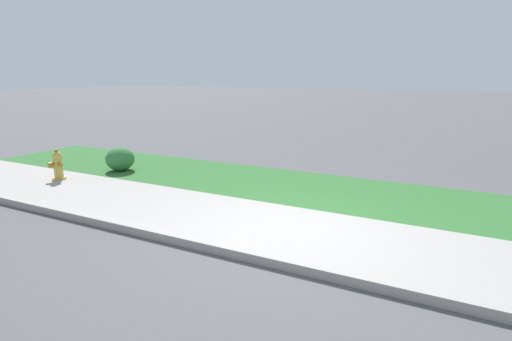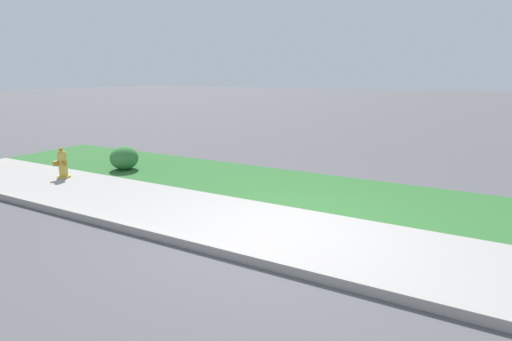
{
  "view_description": "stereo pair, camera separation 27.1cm",
  "coord_description": "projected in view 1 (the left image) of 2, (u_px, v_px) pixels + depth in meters",
  "views": [
    {
      "loc": [
        2.06,
        -5.13,
        2.24
      ],
      "look_at": [
        -1.44,
        1.68,
        0.4
      ],
      "focal_mm": 28.0,
      "sensor_mm": 36.0,
      "label": 1
    },
    {
      "loc": [
        2.3,
        -5.01,
        2.24
      ],
      "look_at": [
        -1.44,
        1.68,
        0.4
      ],
      "focal_mm": 28.0,
      "sensor_mm": 36.0,
      "label": 2
    }
  ],
  "objects": [
    {
      "name": "grass_verge",
      "position": [
        335.0,
        191.0,
        7.86
      ],
      "size": [
        18.0,
        2.53,
        0.01
      ],
      "primitive_type": "cube",
      "color": "#2D662D",
      "rests_on": "ground"
    },
    {
      "name": "fire_hydrant_far_end",
      "position": [
        58.0,
        165.0,
        8.69
      ],
      "size": [
        0.37,
        0.34,
        0.67
      ],
      "rotation": [
        0.0,
        0.0,
        2.81
      ],
      "color": "gold",
      "rests_on": "ground"
    },
    {
      "name": "street_curb",
      "position": [
        257.0,
        257.0,
        4.9
      ],
      "size": [
        18.0,
        0.16,
        0.12
      ],
      "primitive_type": "cube",
      "color": "#9E9993",
      "rests_on": "ground"
    },
    {
      "name": "sidewalk_pavement",
      "position": [
        291.0,
        231.0,
        5.88
      ],
      "size": [
        18.0,
        2.06,
        0.01
      ],
      "primitive_type": "cube",
      "color": "#9E9993",
      "rests_on": "ground"
    },
    {
      "name": "shrub_bush_far_verge",
      "position": [
        120.0,
        159.0,
        9.53
      ],
      "size": [
        0.67,
        0.67,
        0.57
      ],
      "color": "#337538",
      "rests_on": "ground"
    },
    {
      "name": "ground_plane",
      "position": [
        291.0,
        231.0,
        5.88
      ],
      "size": [
        120.0,
        120.0,
        0.0
      ],
      "primitive_type": "plane",
      "color": "#515154"
    }
  ]
}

